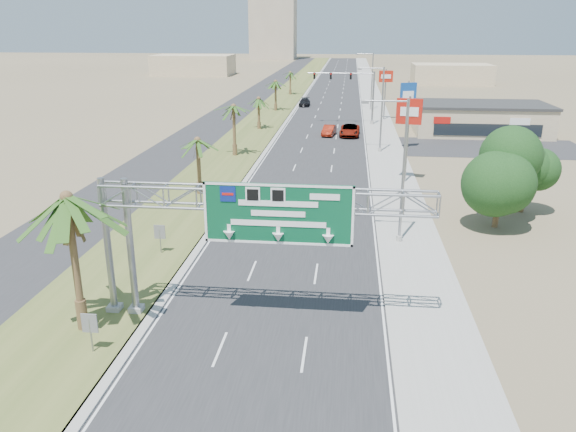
# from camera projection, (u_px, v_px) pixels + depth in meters

# --- Properties ---
(road) EXTENTS (12.00, 300.00, 0.02)m
(road) POSITION_uv_depth(u_px,v_px,m) (333.00, 95.00, 123.27)
(road) COLOR #28282B
(road) RESTS_ON ground
(sidewalk_right) EXTENTS (4.00, 300.00, 0.10)m
(sidewalk_right) POSITION_uv_depth(u_px,v_px,m) (372.00, 96.00, 122.38)
(sidewalk_right) COLOR #9E9B93
(sidewalk_right) RESTS_ON ground
(median_grass) EXTENTS (7.00, 300.00, 0.12)m
(median_grass) POSITION_uv_depth(u_px,v_px,m) (288.00, 95.00, 124.28)
(median_grass) COLOR #4F5B28
(median_grass) RESTS_ON ground
(opposing_road) EXTENTS (8.00, 300.00, 0.02)m
(opposing_road) POSITION_uv_depth(u_px,v_px,m) (257.00, 94.00, 125.02)
(opposing_road) COLOR #28282B
(opposing_road) RESTS_ON ground
(sign_gantry) EXTENTS (16.75, 1.24, 7.50)m
(sign_gantry) POSITION_uv_depth(u_px,v_px,m) (247.00, 209.00, 27.24)
(sign_gantry) COLOR gray
(sign_gantry) RESTS_ON ground
(palm_near) EXTENTS (5.70, 5.70, 8.35)m
(palm_near) POSITION_uv_depth(u_px,v_px,m) (67.00, 198.00, 25.98)
(palm_near) COLOR brown
(palm_near) RESTS_ON ground
(palm_row_b) EXTENTS (3.99, 3.99, 5.95)m
(palm_row_b) POSITION_uv_depth(u_px,v_px,m) (197.00, 141.00, 49.26)
(palm_row_b) COLOR brown
(palm_row_b) RESTS_ON ground
(palm_row_c) EXTENTS (3.99, 3.99, 6.75)m
(palm_row_c) POSITION_uv_depth(u_px,v_px,m) (234.00, 107.00, 64.07)
(palm_row_c) COLOR brown
(palm_row_c) RESTS_ON ground
(palm_row_d) EXTENTS (3.99, 3.99, 5.45)m
(palm_row_d) POSITION_uv_depth(u_px,v_px,m) (259.00, 99.00, 81.41)
(palm_row_d) COLOR brown
(palm_row_d) RESTS_ON ground
(palm_row_e) EXTENTS (3.99, 3.99, 6.15)m
(palm_row_e) POSITION_uv_depth(u_px,v_px,m) (276.00, 82.00, 99.08)
(palm_row_e) COLOR brown
(palm_row_e) RESTS_ON ground
(palm_row_f) EXTENTS (3.99, 3.99, 5.75)m
(palm_row_f) POSITION_uv_depth(u_px,v_px,m) (290.00, 73.00, 122.74)
(palm_row_f) COLOR brown
(palm_row_f) RESTS_ON ground
(streetlight_near) EXTENTS (3.27, 0.44, 10.00)m
(streetlight_near) POSITION_uv_depth(u_px,v_px,m) (400.00, 178.00, 38.18)
(streetlight_near) COLOR gray
(streetlight_near) RESTS_ON ground
(streetlight_mid) EXTENTS (3.27, 0.44, 10.00)m
(streetlight_mid) POSITION_uv_depth(u_px,v_px,m) (380.00, 113.00, 66.42)
(streetlight_mid) COLOR gray
(streetlight_mid) RESTS_ON ground
(streetlight_far) EXTENTS (3.27, 0.44, 10.00)m
(streetlight_far) POSITION_uv_depth(u_px,v_px,m) (371.00, 84.00, 100.31)
(streetlight_far) COLOR gray
(streetlight_far) RESTS_ON ground
(signal_mast) EXTENTS (10.28, 0.71, 8.00)m
(signal_mast) POSITION_uv_depth(u_px,v_px,m) (360.00, 93.00, 85.39)
(signal_mast) COLOR gray
(signal_mast) RESTS_ON ground
(store_building) EXTENTS (18.00, 10.00, 4.00)m
(store_building) POSITION_uv_depth(u_px,v_px,m) (480.00, 119.00, 78.95)
(store_building) COLOR tan
(store_building) RESTS_ON ground
(oak_near) EXTENTS (4.50, 4.50, 6.80)m
(oak_near) POSITION_uv_depth(u_px,v_px,m) (502.00, 169.00, 41.21)
(oak_near) COLOR brown
(oak_near) RESTS_ON ground
(oak_far) EXTENTS (3.50, 3.50, 5.60)m
(oak_far) POSITION_uv_depth(u_px,v_px,m) (527.00, 167.00, 44.89)
(oak_far) COLOR brown
(oak_far) RESTS_ON ground
(median_signback_a) EXTENTS (0.75, 0.08, 2.08)m
(median_signback_a) POSITION_uv_depth(u_px,v_px,m) (90.00, 326.00, 25.72)
(median_signback_a) COLOR gray
(median_signback_a) RESTS_ON ground
(median_signback_b) EXTENTS (0.75, 0.08, 2.08)m
(median_signback_b) POSITION_uv_depth(u_px,v_px,m) (160.00, 234.00, 37.08)
(median_signback_b) COLOR gray
(median_signback_b) RESTS_ON ground
(tower_distant) EXTENTS (20.00, 16.00, 35.00)m
(tower_distant) POSITION_uv_depth(u_px,v_px,m) (273.00, 19.00, 252.71)
(tower_distant) COLOR tan
(tower_distant) RESTS_ON ground
(building_distant_left) EXTENTS (24.00, 14.00, 6.00)m
(building_distant_left) POSITION_uv_depth(u_px,v_px,m) (194.00, 65.00, 174.00)
(building_distant_left) COLOR tan
(building_distant_left) RESTS_ON ground
(building_distant_right) EXTENTS (20.00, 12.00, 5.00)m
(building_distant_right) POSITION_uv_depth(u_px,v_px,m) (451.00, 74.00, 147.62)
(building_distant_right) COLOR tan
(building_distant_right) RESTS_ON ground
(car_left_lane) EXTENTS (2.41, 4.88, 1.60)m
(car_left_lane) POSITION_uv_depth(u_px,v_px,m) (225.00, 214.00, 43.01)
(car_left_lane) COLOR black
(car_left_lane) RESTS_ON ground
(car_mid_lane) EXTENTS (2.04, 4.46, 1.42)m
(car_mid_lane) POSITION_uv_depth(u_px,v_px,m) (329.00, 130.00, 77.98)
(car_mid_lane) COLOR maroon
(car_mid_lane) RESTS_ON ground
(car_right_lane) EXTENTS (2.87, 5.80, 1.58)m
(car_right_lane) POSITION_uv_depth(u_px,v_px,m) (350.00, 130.00, 77.53)
(car_right_lane) COLOR gray
(car_right_lane) RESTS_ON ground
(car_far) EXTENTS (2.04, 4.89, 1.41)m
(car_far) POSITION_uv_depth(u_px,v_px,m) (305.00, 102.00, 106.76)
(car_far) COLOR black
(car_far) RESTS_ON ground
(pole_sign_red_near) EXTENTS (2.41, 0.77, 8.30)m
(pole_sign_red_near) POSITION_uv_depth(u_px,v_px,m) (409.00, 116.00, 52.70)
(pole_sign_red_near) COLOR gray
(pole_sign_red_near) RESTS_ON ground
(pole_sign_blue) EXTENTS (1.99, 0.95, 8.29)m
(pole_sign_blue) POSITION_uv_depth(u_px,v_px,m) (408.00, 99.00, 67.43)
(pole_sign_blue) COLOR gray
(pole_sign_blue) RESTS_ON ground
(pole_sign_red_far) EXTENTS (2.22, 0.49, 8.00)m
(pole_sign_red_far) POSITION_uv_depth(u_px,v_px,m) (386.00, 80.00, 89.09)
(pole_sign_red_far) COLOR gray
(pole_sign_red_far) RESTS_ON ground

